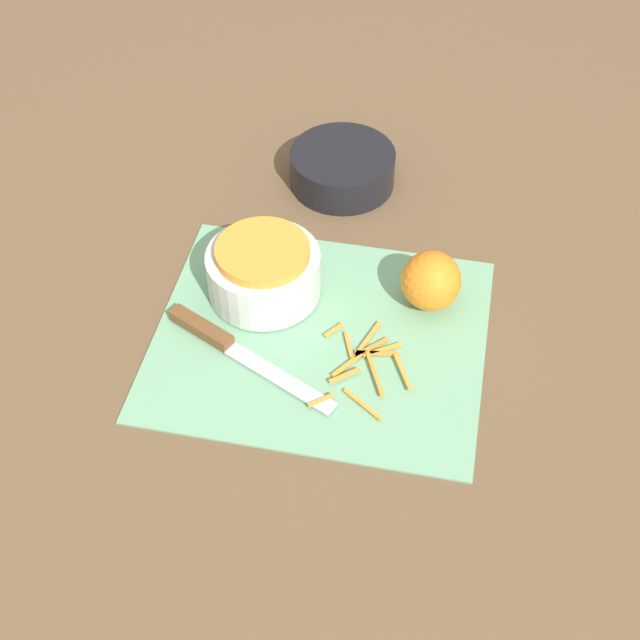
# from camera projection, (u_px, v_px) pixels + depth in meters

# --- Properties ---
(ground_plane) EXTENTS (4.00, 4.00, 0.00)m
(ground_plane) POSITION_uv_depth(u_px,v_px,m) (320.00, 338.00, 1.17)
(ground_plane) COLOR brown
(cutting_board) EXTENTS (0.43, 0.37, 0.01)m
(cutting_board) POSITION_uv_depth(u_px,v_px,m) (320.00, 337.00, 1.17)
(cutting_board) COLOR #75AD84
(cutting_board) RESTS_ON ground_plane
(bowl_speckled) EXTENTS (0.15, 0.15, 0.08)m
(bowl_speckled) POSITION_uv_depth(u_px,v_px,m) (264.00, 270.00, 1.19)
(bowl_speckled) COLOR silver
(bowl_speckled) RESTS_ON cutting_board
(bowl_dark) EXTENTS (0.16, 0.16, 0.06)m
(bowl_dark) POSITION_uv_depth(u_px,v_px,m) (342.00, 168.00, 1.37)
(bowl_dark) COLOR black
(bowl_dark) RESTS_ON ground_plane
(knife) EXTENTS (0.25, 0.13, 0.02)m
(knife) POSITION_uv_depth(u_px,v_px,m) (221.00, 340.00, 1.15)
(knife) COLOR brown
(knife) RESTS_ON cutting_board
(orange_left) EXTENTS (0.08, 0.08, 0.08)m
(orange_left) POSITION_uv_depth(u_px,v_px,m) (431.00, 281.00, 1.18)
(orange_left) COLOR orange
(orange_left) RESTS_ON cutting_board
(peel_pile) EXTENTS (0.13, 0.16, 0.01)m
(peel_pile) POSITION_uv_depth(u_px,v_px,m) (365.00, 363.00, 1.13)
(peel_pile) COLOR orange
(peel_pile) RESTS_ON cutting_board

